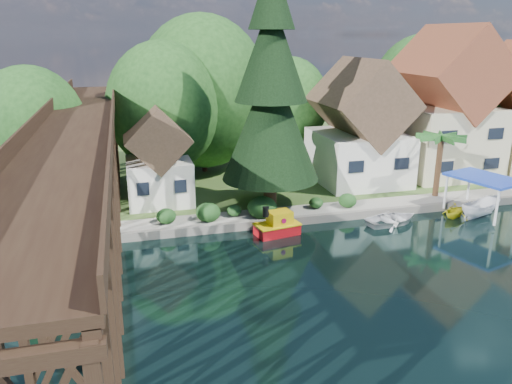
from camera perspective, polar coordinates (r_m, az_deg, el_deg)
The scene contains 16 objects.
ground at distance 30.93m, azimuth 12.52°, elevation -8.58°, with size 140.00×140.00×0.00m, color black.
bank at distance 61.40m, azimuth -1.97°, elevation 5.16°, with size 140.00×52.00×0.50m, color #335421.
seawall at distance 39.08m, azimuth 12.49°, elevation -2.47°, with size 60.00×0.40×0.62m, color slate.
promenade at distance 41.00m, azimuth 14.18°, elevation -1.31°, with size 50.00×2.60×0.06m, color gray.
trestle_bridge at distance 30.83m, azimuth -19.25°, elevation 1.40°, with size 4.12×44.18×9.30m.
house_left at distance 46.05m, azimuth 11.72°, elevation 6.84°, with size 7.64×8.64×11.02m.
house_center at distance 50.89m, azimuth 20.78°, elevation 8.52°, with size 8.65×9.18×13.89m.
shed at distance 40.20m, azimuth -11.10°, elevation 3.43°, with size 5.09×5.40×7.85m.
bg_trees at distance 48.31m, azimuth 2.58°, elevation 10.25°, with size 49.90×13.30×10.57m.
shrubs at distance 36.91m, azimuth -0.30°, elevation -1.71°, with size 15.76×2.47×1.70m.
conifer at distance 37.48m, azimuth 1.73°, elevation 11.29°, with size 7.44×7.44×18.33m.
palm_tree at distance 43.17m, azimuth 20.42°, elevation 5.66°, with size 4.91×4.91×5.53m.
tugboat at distance 34.96m, azimuth 2.49°, elevation -3.84°, with size 3.32×2.20×2.23m.
boat_white_a at distance 38.34m, azimuth 15.35°, elevation -2.87°, with size 3.06×4.29×0.89m, color silver.
boat_canopy at distance 41.68m, azimuth 24.35°, elevation -0.84°, with size 4.71×5.75×3.21m.
boat_yellow at distance 41.08m, azimuth 21.80°, elevation -1.83°, with size 2.17×2.52×1.33m, color yellow.
Camera 1 is at (-13.36, -24.47, 13.39)m, focal length 35.00 mm.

